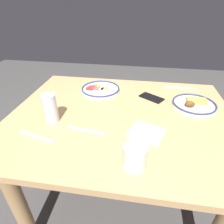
# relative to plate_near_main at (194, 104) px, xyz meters

# --- Properties ---
(ground_plane) EXTENTS (6.00, 6.00, 0.00)m
(ground_plane) POSITION_rel_plate_near_main_xyz_m (0.40, 0.15, -0.74)
(ground_plane) COLOR #474544
(dining_table) EXTENTS (1.19, 0.95, 0.73)m
(dining_table) POSITION_rel_plate_near_main_xyz_m (0.40, 0.15, -0.14)
(dining_table) COLOR tan
(dining_table) RESTS_ON ground_plane
(plate_near_main) EXTENTS (0.24, 0.24, 0.05)m
(plate_near_main) POSITION_rel_plate_near_main_xyz_m (0.00, 0.00, 0.00)
(plate_near_main) COLOR silver
(plate_near_main) RESTS_ON dining_table
(plate_center_pancakes) EXTENTS (0.25, 0.25, 0.04)m
(plate_center_pancakes) POSITION_rel_plate_near_main_xyz_m (0.57, -0.12, -0.00)
(plate_center_pancakes) COLOR silver
(plate_center_pancakes) RESTS_ON dining_table
(coffee_mug) EXTENTS (0.09, 0.12, 0.09)m
(coffee_mug) POSITION_rel_plate_near_main_xyz_m (0.31, 0.49, 0.03)
(coffee_mug) COLOR white
(coffee_mug) RESTS_ON dining_table
(drinking_glass) EXTENTS (0.07, 0.07, 0.15)m
(drinking_glass) POSITION_rel_plate_near_main_xyz_m (0.74, 0.26, 0.05)
(drinking_glass) COLOR silver
(drinking_glass) RESTS_ON dining_table
(cell_phone) EXTENTS (0.16, 0.14, 0.01)m
(cell_phone) POSITION_rel_plate_near_main_xyz_m (0.23, -0.06, -0.01)
(cell_phone) COLOR black
(cell_phone) RESTS_ON dining_table
(paper_napkin) EXTENTS (0.19, 0.18, 0.00)m
(paper_napkin) POSITION_rel_plate_near_main_xyz_m (0.27, 0.29, -0.01)
(paper_napkin) COLOR white
(paper_napkin) RESTS_ON dining_table
(fork_near) EXTENTS (0.19, 0.04, 0.01)m
(fork_near) POSITION_rel_plate_near_main_xyz_m (0.55, 0.32, -0.01)
(fork_near) COLOR silver
(fork_near) RESTS_ON dining_table
(fork_far) EXTENTS (0.19, 0.07, 0.01)m
(fork_far) POSITION_rel_plate_near_main_xyz_m (0.76, 0.39, -0.01)
(fork_far) COLOR silver
(fork_far) RESTS_ON dining_table
(butter_knife) EXTENTS (0.22, 0.02, 0.01)m
(butter_knife) POSITION_rel_plate_near_main_xyz_m (0.04, -0.24, -0.01)
(butter_knife) COLOR silver
(butter_knife) RESTS_ON dining_table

